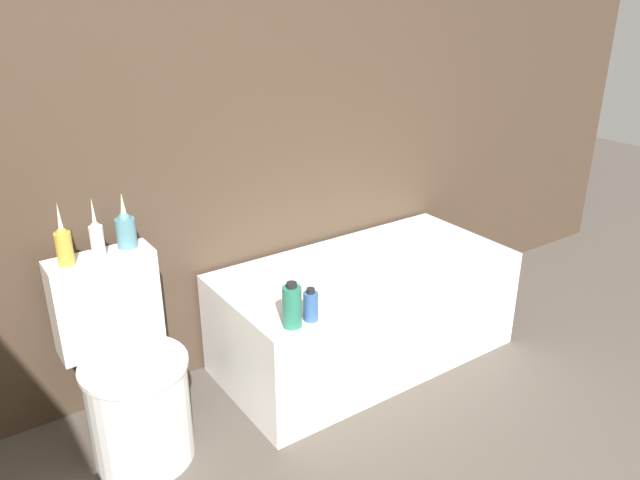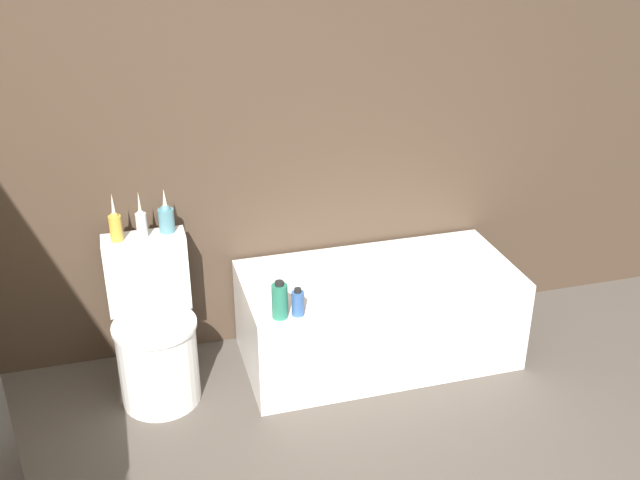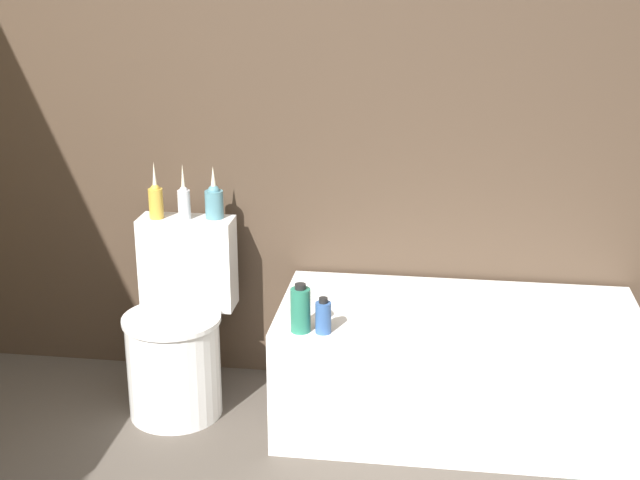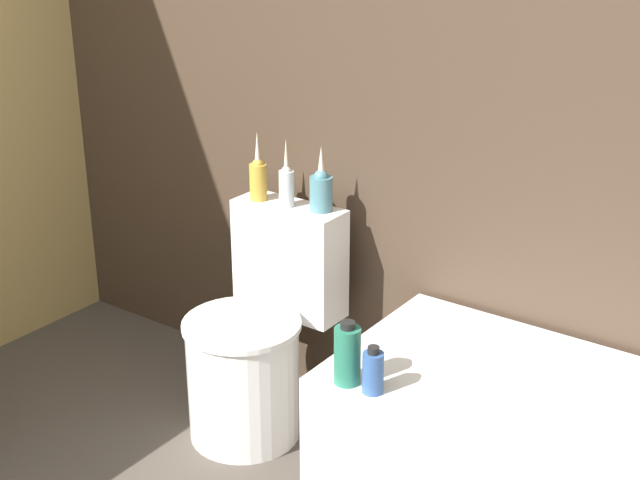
% 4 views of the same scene
% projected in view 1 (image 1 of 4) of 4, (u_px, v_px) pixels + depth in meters
% --- Properties ---
extents(wall_back_tiled, '(6.40, 0.06, 2.60)m').
position_uv_depth(wall_back_tiled, '(140.00, 101.00, 2.47)').
color(wall_back_tiled, '#423326').
rests_on(wall_back_tiled, ground_plane).
extents(bathtub, '(1.42, 0.68, 0.51)m').
position_uv_depth(bathtub, '(364.00, 310.00, 3.04)').
color(bathtub, white).
rests_on(bathtub, ground).
extents(toilet, '(0.40, 0.55, 0.77)m').
position_uv_depth(toilet, '(130.00, 380.00, 2.41)').
color(toilet, white).
rests_on(toilet, ground).
extents(vase_gold, '(0.06, 0.06, 0.24)m').
position_uv_depth(vase_gold, '(64.00, 245.00, 2.28)').
color(vase_gold, gold).
rests_on(vase_gold, toilet).
extents(vase_silver, '(0.05, 0.05, 0.24)m').
position_uv_depth(vase_silver, '(97.00, 238.00, 2.34)').
color(vase_silver, silver).
rests_on(vase_silver, toilet).
extents(vase_bronze, '(0.08, 0.08, 0.22)m').
position_uv_depth(vase_bronze, '(126.00, 229.00, 2.43)').
color(vase_bronze, teal).
rests_on(vase_bronze, toilet).
extents(shampoo_bottle_tall, '(0.07, 0.07, 0.19)m').
position_uv_depth(shampoo_bottle_tall, '(292.00, 306.00, 2.38)').
color(shampoo_bottle_tall, '#267259').
rests_on(shampoo_bottle_tall, bathtub).
extents(shampoo_bottle_short, '(0.06, 0.06, 0.14)m').
position_uv_depth(shampoo_bottle_short, '(311.00, 306.00, 2.44)').
color(shampoo_bottle_short, '#335999').
rests_on(shampoo_bottle_short, bathtub).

